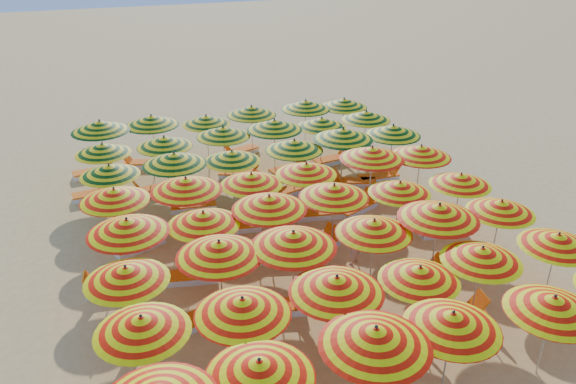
# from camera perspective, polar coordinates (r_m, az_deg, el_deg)

# --- Properties ---
(ground) EXTENTS (120.00, 120.00, 0.00)m
(ground) POSITION_cam_1_polar(r_m,az_deg,el_deg) (19.39, 0.50, -4.86)
(ground) COLOR #DDB262
(ground) RESTS_ON ground
(umbrella_1) EXTENTS (2.32, 2.32, 2.37)m
(umbrella_1) POSITION_cam_1_polar(r_m,az_deg,el_deg) (11.44, -2.92, -17.52)
(umbrella_1) COLOR silver
(umbrella_1) RESTS_ON ground
(umbrella_2) EXTENTS (3.15, 3.15, 2.53)m
(umbrella_2) POSITION_cam_1_polar(r_m,az_deg,el_deg) (12.04, 8.88, -14.33)
(umbrella_2) COLOR silver
(umbrella_2) RESTS_ON ground
(umbrella_3) EXTENTS (2.83, 2.83, 2.33)m
(umbrella_3) POSITION_cam_1_polar(r_m,az_deg,el_deg) (13.08, 16.35, -12.44)
(umbrella_3) COLOR silver
(umbrella_3) RESTS_ON ground
(umbrella_4) EXTENTS (2.42, 2.42, 2.32)m
(umbrella_4) POSITION_cam_1_polar(r_m,az_deg,el_deg) (14.37, 25.35, -10.29)
(umbrella_4) COLOR silver
(umbrella_4) RESTS_ON ground
(umbrella_6) EXTENTS (2.28, 2.28, 2.28)m
(umbrella_6) POSITION_cam_1_polar(r_m,az_deg,el_deg) (12.95, -14.63, -12.89)
(umbrella_6) COLOR silver
(umbrella_6) RESTS_ON ground
(umbrella_7) EXTENTS (2.92, 2.92, 2.37)m
(umbrella_7) POSITION_cam_1_polar(r_m,az_deg,el_deg) (12.95, -4.64, -11.51)
(umbrella_7) COLOR silver
(umbrella_7) RESTS_ON ground
(umbrella_8) EXTENTS (2.95, 2.95, 2.45)m
(umbrella_8) POSITION_cam_1_polar(r_m,az_deg,el_deg) (13.51, 4.97, -9.36)
(umbrella_8) COLOR silver
(umbrella_8) RESTS_ON ground
(umbrella_9) EXTENTS (2.74, 2.74, 2.20)m
(umbrella_9) POSITION_cam_1_polar(r_m,az_deg,el_deg) (14.60, 13.23, -8.09)
(umbrella_9) COLOR silver
(umbrella_9) RESTS_ON ground
(umbrella_10) EXTENTS (2.53, 2.53, 2.27)m
(umbrella_10) POSITION_cam_1_polar(r_m,az_deg,el_deg) (15.71, 19.10, -6.02)
(umbrella_10) COLOR silver
(umbrella_10) RESTS_ON ground
(umbrella_11) EXTENTS (2.12, 2.12, 2.22)m
(umbrella_11) POSITION_cam_1_polar(r_m,az_deg,el_deg) (17.25, 25.73, -4.45)
(umbrella_11) COLOR silver
(umbrella_11) RESTS_ON ground
(umbrella_12) EXTENTS (2.83, 2.83, 2.27)m
(umbrella_12) POSITION_cam_1_polar(r_m,az_deg,el_deg) (14.66, -16.12, -8.01)
(umbrella_12) COLOR silver
(umbrella_12) RESTS_ON ground
(umbrella_13) EXTENTS (2.98, 2.98, 2.47)m
(umbrella_13) POSITION_cam_1_polar(r_m,az_deg,el_deg) (14.86, -7.00, -5.77)
(umbrella_13) COLOR silver
(umbrella_13) RESTS_ON ground
(umbrella_14) EXTENTS (2.68, 2.68, 2.52)m
(umbrella_14) POSITION_cam_1_polar(r_m,az_deg,el_deg) (15.08, 0.55, -4.85)
(umbrella_14) COLOR silver
(umbrella_14) RESTS_ON ground
(umbrella_15) EXTENTS (2.51, 2.51, 2.35)m
(umbrella_15) POSITION_cam_1_polar(r_m,az_deg,el_deg) (16.16, 8.72, -3.51)
(umbrella_15) COLOR silver
(umbrella_15) RESTS_ON ground
(umbrella_16) EXTENTS (3.11, 3.11, 2.55)m
(umbrella_16) POSITION_cam_1_polar(r_m,az_deg,el_deg) (16.98, 15.08, -1.94)
(umbrella_16) COLOR silver
(umbrella_16) RESTS_ON ground
(umbrella_17) EXTENTS (2.75, 2.75, 2.23)m
(umbrella_17) POSITION_cam_1_polar(r_m,az_deg,el_deg) (18.48, 20.83, -1.42)
(umbrella_17) COLOR silver
(umbrella_17) RESTS_ON ground
(umbrella_18) EXTENTS (2.67, 2.67, 2.46)m
(umbrella_18) POSITION_cam_1_polar(r_m,az_deg,el_deg) (16.44, -16.01, -3.37)
(umbrella_18) COLOR silver
(umbrella_18) RESTS_ON ground
(umbrella_19) EXTENTS (2.68, 2.68, 2.32)m
(umbrella_19) POSITION_cam_1_polar(r_m,az_deg,el_deg) (16.64, -8.57, -2.68)
(umbrella_19) COLOR silver
(umbrella_19) RESTS_ON ground
(umbrella_20) EXTENTS (2.72, 2.72, 2.48)m
(umbrella_20) POSITION_cam_1_polar(r_m,az_deg,el_deg) (17.07, -1.92, -1.08)
(umbrella_20) COLOR silver
(umbrella_20) RESTS_ON ground
(umbrella_21) EXTENTS (2.99, 2.99, 2.42)m
(umbrella_21) POSITION_cam_1_polar(r_m,az_deg,el_deg) (17.96, 4.70, 0.09)
(umbrella_21) COLOR silver
(umbrella_21) RESTS_ON ground
(umbrella_22) EXTENTS (2.77, 2.77, 2.21)m
(umbrella_22) POSITION_cam_1_polar(r_m,az_deg,el_deg) (18.91, 11.29, 0.44)
(umbrella_22) COLOR silver
(umbrella_22) RESTS_ON ground
(umbrella_23) EXTENTS (2.66, 2.66, 2.23)m
(umbrella_23) POSITION_cam_1_polar(r_m,az_deg,el_deg) (19.97, 17.13, 1.22)
(umbrella_23) COLOR silver
(umbrella_23) RESTS_ON ground
(umbrella_24) EXTENTS (2.61, 2.61, 2.36)m
(umbrella_24) POSITION_cam_1_polar(r_m,az_deg,el_deg) (18.60, -17.21, -0.29)
(umbrella_24) COLOR silver
(umbrella_24) RESTS_ON ground
(umbrella_25) EXTENTS (3.07, 3.07, 2.49)m
(umbrella_25) POSITION_cam_1_polar(r_m,az_deg,el_deg) (18.49, -10.31, 0.76)
(umbrella_25) COLOR silver
(umbrella_25) RESTS_ON ground
(umbrella_26) EXTENTS (2.32, 2.32, 2.27)m
(umbrella_26) POSITION_cam_1_polar(r_m,az_deg,el_deg) (19.07, -3.74, 1.32)
(umbrella_26) COLOR silver
(umbrella_26) RESTS_ON ground
(umbrella_27) EXTENTS (2.72, 2.72, 2.32)m
(umbrella_27) POSITION_cam_1_polar(r_m,az_deg,el_deg) (19.72, 1.87, 2.35)
(umbrella_27) COLOR silver
(umbrella_27) RESTS_ON ground
(umbrella_28) EXTENTS (3.05, 3.05, 2.54)m
(umbrella_28) POSITION_cam_1_polar(r_m,az_deg,el_deg) (20.79, 8.53, 3.93)
(umbrella_28) COLOR silver
(umbrella_28) RESTS_ON ground
(umbrella_29) EXTENTS (2.30, 2.30, 2.42)m
(umbrella_29) POSITION_cam_1_polar(r_m,az_deg,el_deg) (21.57, 13.35, 4.04)
(umbrella_29) COLOR silver
(umbrella_29) RESTS_ON ground
(umbrella_30) EXTENTS (2.40, 2.40, 2.24)m
(umbrella_30) POSITION_cam_1_polar(r_m,az_deg,el_deg) (20.77, -17.68, 2.13)
(umbrella_30) COLOR silver
(umbrella_30) RESTS_ON ground
(umbrella_31) EXTENTS (3.05, 3.05, 2.47)m
(umbrella_31) POSITION_cam_1_polar(r_m,az_deg,el_deg) (20.63, -11.46, 3.32)
(umbrella_31) COLOR silver
(umbrella_31) RESTS_ON ground
(umbrella_32) EXTENTS (2.78, 2.78, 2.24)m
(umbrella_32) POSITION_cam_1_polar(r_m,az_deg,el_deg) (21.08, -5.70, 3.65)
(umbrella_32) COLOR silver
(umbrella_32) RESTS_ON ground
(umbrella_33) EXTENTS (2.81, 2.81, 2.38)m
(umbrella_33) POSITION_cam_1_polar(r_m,az_deg,el_deg) (21.67, 0.64, 4.77)
(umbrella_33) COLOR silver
(umbrella_33) RESTS_ON ground
(umbrella_34) EXTENTS (2.70, 2.70, 2.56)m
(umbrella_34) POSITION_cam_1_polar(r_m,az_deg,el_deg) (22.50, 5.61, 5.88)
(umbrella_34) COLOR silver
(umbrella_34) RESTS_ON ground
(umbrella_35) EXTENTS (2.67, 2.67, 2.43)m
(umbrella_35) POSITION_cam_1_polar(r_m,az_deg,el_deg) (23.52, 10.62, 6.17)
(umbrella_35) COLOR silver
(umbrella_35) RESTS_ON ground
(umbrella_36) EXTENTS (2.75, 2.75, 2.27)m
(umbrella_36) POSITION_cam_1_polar(r_m,az_deg,el_deg) (22.75, -18.31, 4.19)
(umbrella_36) COLOR silver
(umbrella_36) RESTS_ON ground
(umbrella_37) EXTENTS (2.46, 2.46, 2.33)m
(umbrella_37) POSITION_cam_1_polar(r_m,az_deg,el_deg) (22.67, -12.44, 5.00)
(umbrella_37) COLOR silver
(umbrella_37) RESTS_ON ground
(umbrella_38) EXTENTS (2.72, 2.72, 2.36)m
(umbrella_38) POSITION_cam_1_polar(r_m,az_deg,el_deg) (23.31, -6.60, 6.10)
(umbrella_38) COLOR silver
(umbrella_38) RESTS_ON ground
(umbrella_39) EXTENTS (2.72, 2.72, 2.49)m
(umbrella_39) POSITION_cam_1_polar(r_m,az_deg,el_deg) (23.62, -1.39, 6.84)
(umbrella_39) COLOR silver
(umbrella_39) RESTS_ON ground
(umbrella_40) EXTENTS (2.22, 2.22, 2.28)m
(umbrella_40) POSITION_cam_1_polar(r_m,az_deg,el_deg) (24.53, 3.44, 7.07)
(umbrella_40) COLOR silver
(umbrella_40) RESTS_ON ground
(umbrella_41) EXTENTS (2.70, 2.70, 2.32)m
(umbrella_41) POSITION_cam_1_polar(r_m,az_deg,el_deg) (25.48, 7.93, 7.70)
(umbrella_41) COLOR silver
(umbrella_41) RESTS_ON ground
(umbrella_42) EXTENTS (2.71, 2.71, 2.54)m
(umbrella_42) POSITION_cam_1_polar(r_m,az_deg,el_deg) (24.59, -18.55, 6.36)
(umbrella_42) COLOR silver
(umbrella_42) RESTS_ON ground
(umbrella_43) EXTENTS (2.48, 2.48, 2.46)m
(umbrella_43) POSITION_cam_1_polar(r_m,az_deg,el_deg) (24.91, -13.69, 7.07)
(umbrella_43) COLOR silver
(umbrella_43) RESTS_ON ground
(umbrella_44) EXTENTS (2.46, 2.46, 2.26)m
(umbrella_44) POSITION_cam_1_polar(r_m,az_deg,el_deg) (25.07, -8.30, 7.24)
(umbrella_44) COLOR silver
(umbrella_44) RESTS_ON ground
(umbrella_45) EXTENTS (2.26, 2.26, 2.39)m
(umbrella_45) POSITION_cam_1_polar(r_m,az_deg,el_deg) (25.79, -3.73, 8.25)
(umbrella_45) COLOR silver
(umbrella_45) RESTS_ON ground
(umbrella_46) EXTENTS (3.02, 3.02, 2.43)m
(umbrella_46) POSITION_cam_1_polar(r_m,az_deg,el_deg) (26.46, 1.81, 8.84)
(umbrella_46) COLOR silver
(umbrella_46) RESTS_ON ground
(umbrella_47) EXTENTS (2.34, 2.34, 2.36)m
(umbrella_47) POSITION_cam_1_polar(r_m,az_deg,el_deg) (27.08, 5.71, 9.00)
(umbrella_47) COLOR silver
(umbrella_47) RESTS_ON ground
(lounger_3) EXTENTS (1.83, 1.15, 0.69)m
(lounger_3) POSITION_cam_1_polar(r_m,az_deg,el_deg) (14.80, 6.84, -15.70)
(lounger_3) COLOR white
(lounger_3) RESTS_ON ground
(lounger_4) EXTENTS (1.75, 0.62, 0.69)m
(lounger_4) POSITION_cam_1_polar(r_m,az_deg,el_deg) (15.48, 10.77, -13.83)
(lounger_4) COLOR white
(lounger_4) RESTS_ON ground
(lounger_5) EXTENTS (1.79, 0.78, 0.69)m
(lounger_5) POSITION_cam_1_polar(r_m,az_deg,el_deg) (16.48, 16.67, -11.78)
(lounger_5) COLOR white
(lounger_5) RESTS_ON ground
(lounger_6) EXTENTS (1.80, 0.83, 0.69)m
(lounger_6) POSITION_cam_1_polar(r_m,az_deg,el_deg) (15.67, -13.36, -13.58)
(lounger_6) COLOR white
(lounger_6) RESTS_ON ground
(lounger_7) EXTENTS (1.82, 1.20, 0.69)m
(lounger_7) POSITION_cam_1_polar(r_m,az_deg,el_deg) (15.91, -8.71, -12.39)
(lounger_7) COLOR white
(lounger_7) RESTS_ON ground
(lounger_8) EXTENTS (1.82, 0.99, 0.69)m
(lounger_8) POSITION_cam_1_polar(r_m,az_deg,el_deg) (16.06, -1.13, -11.60)
(lounger_8) COLOR white
(lounger_8) RESTS_ON ground
(lounger_9) EXTENTS (1.79, 0.80, 0.69)m
(lounger_9) POSITION_cam_1_polar(r_m,az_deg,el_deg) (17.81, 12.88, -8.12)
(lounger_9) COLOR white
(lounger_9) RESTS_ON ground
(lounger_10) EXTENTS (1.79, 0.77, 0.69)m
(lounger_10) POSITION_cam_1_polar(r_m,az_deg,el_deg) (17.59, -17.20, -9.20)
(lounger_10) COLOR white
(lounger_10) RESTS_ON ground
(lounger_11) EXTENTS (1.81, 0.92, 0.69)m
(lounger_11) POSITION_cam_1_polar(r_m,az_deg,el_deg) (17.51, -9.75, -8.45)
(lounger_11) COLOR white
(lounger_11) RESTS_ON ground
(lounger_12) EXTENTS (1.82, 1.02, 0.69)m
(lounger_12) POSITION_cam_1_polar(r_m,az_deg,el_deg) (18.24, -0.02, -6.48)
(lounger_12) COLOR white
(lounger_12) RESTS_ON ground
(lounger_13) EXTENTS (1.82, 1.25, 0.69)m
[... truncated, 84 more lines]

